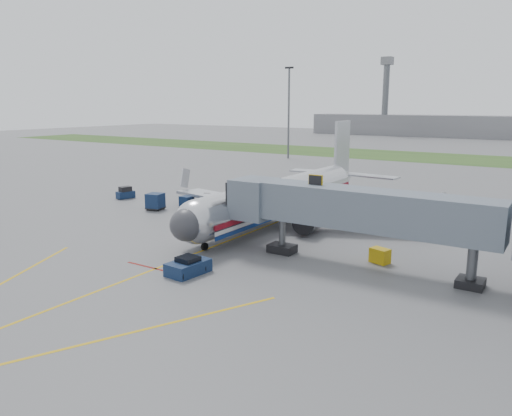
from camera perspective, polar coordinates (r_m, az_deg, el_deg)
The scene contains 16 objects.
ground at distance 42.07m, azimuth -7.60°, elevation -5.42°, with size 400.00×400.00×0.00m, color #565659.
grass_strip at distance 123.84m, azimuth 20.64°, elevation 5.36°, with size 300.00×25.00×0.01m, color #2D4C1E.
apron_markings at distance 37.08m, azimuth -15.11°, elevation -8.14°, with size 21.52×50.00×0.01m.
airliner at distance 53.57m, azimuth 2.96°, elevation 1.33°, with size 32.10×35.67×10.25m.
jet_bridge at distance 38.68m, azimuth 11.89°, elevation -0.27°, with size 25.30×4.00×6.90m.
light_mast_left at distance 115.11m, azimuth 3.76°, elevation 11.03°, with size 2.00×0.44×20.40m.
distant_terminal at distance 203.81m, azimuth 22.96°, elevation 8.58°, with size 120.00×14.00×8.00m, color slate.
control_tower at distance 206.38m, azimuth 14.61°, elevation 12.86°, with size 4.00×4.00×30.00m.
pushback_tug at distance 37.60m, azimuth -7.76°, elevation -6.65°, with size 2.23×3.35×1.33m.
baggage_tug at distance 68.65m, azimuth -14.69°, elevation 1.65°, with size 1.73×2.52×1.60m.
baggage_cart_a at distance 50.96m, azimuth -6.71°, elevation -1.28°, with size 1.77×1.77×1.77m.
baggage_cart_b at distance 60.64m, azimuth -7.93°, elevation 0.67°, with size 1.42×1.42×1.50m.
baggage_cart_c at distance 60.49m, azimuth -11.44°, elevation 0.74°, with size 2.18×2.18×1.97m.
belt_loader at distance 58.31m, azimuth -6.41°, elevation -0.03°, with size 2.11×4.07×1.92m.
ground_power_cart at distance 40.95m, azimuth 13.98°, elevation -5.31°, with size 1.70×1.38×1.18m.
ramp_worker at distance 53.62m, azimuth -1.05°, elevation -0.62°, with size 0.61×0.40×1.67m, color #7AC317.
Camera 1 is at (26.32, -30.38, 12.43)m, focal length 35.00 mm.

